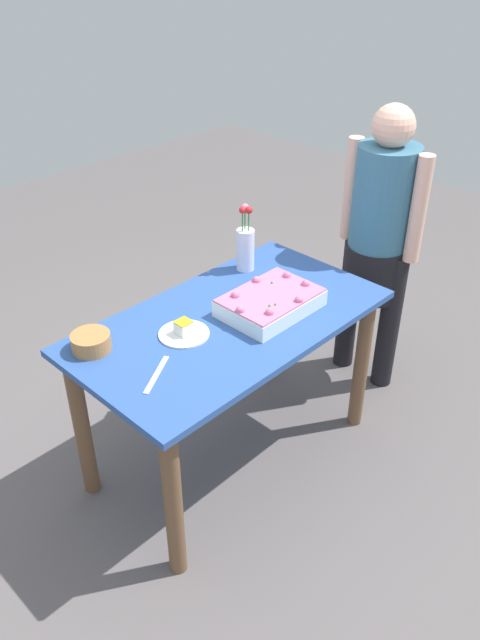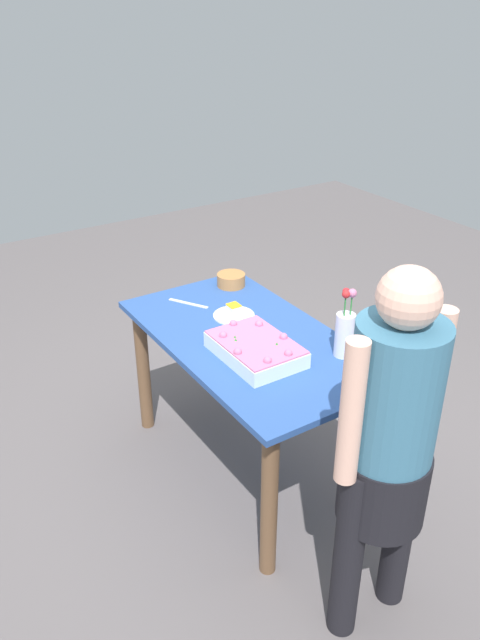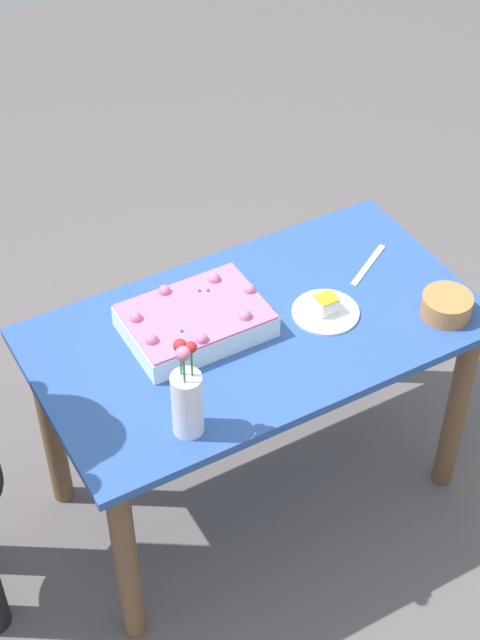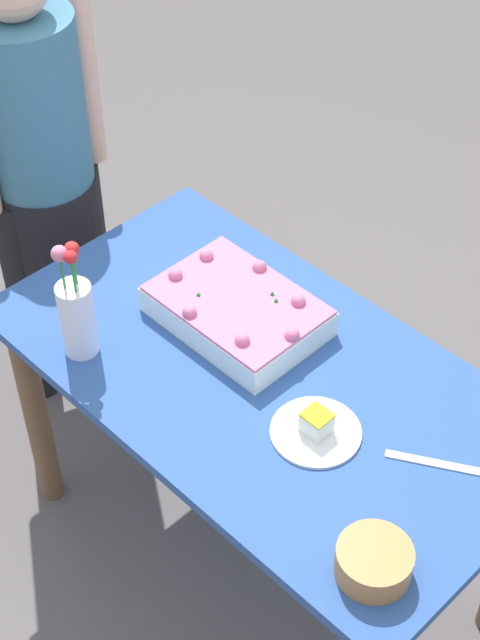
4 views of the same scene
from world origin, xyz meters
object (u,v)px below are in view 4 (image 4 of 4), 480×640
at_px(serving_plate_with_slice, 316,429).
at_px(cake_knife, 437,464).
at_px(person_standing, 40,162).
at_px(fruit_bowl, 374,562).
at_px(sheet_cake, 237,310).
at_px(flower_vase, 77,314).

bearing_deg(serving_plate_with_slice, cake_knife, 26.92).
distance_m(cake_knife, person_standing, 1.43).
bearing_deg(fruit_bowl, serving_plate_with_slice, 150.14).
bearing_deg(fruit_bowl, sheet_cake, 156.18).
bearing_deg(cake_knife, sheet_cake, -31.01).
relative_size(fruit_bowl, person_standing, 0.10).
distance_m(cake_knife, fruit_bowl, 0.31).
xyz_separation_m(sheet_cake, flower_vase, (-0.20, -0.33, 0.08)).
height_order(sheet_cake, serving_plate_with_slice, sheet_cake).
xyz_separation_m(serving_plate_with_slice, cake_knife, (0.24, 0.12, -0.01)).
distance_m(sheet_cake, fruit_bowl, 0.76).
height_order(flower_vase, person_standing, person_standing).
relative_size(serving_plate_with_slice, person_standing, 0.14).
height_order(serving_plate_with_slice, flower_vase, flower_vase).
bearing_deg(flower_vase, serving_plate_with_slice, 20.00).
xyz_separation_m(serving_plate_with_slice, fruit_bowl, (0.31, -0.18, 0.02)).
xyz_separation_m(sheet_cake, cake_knife, (0.62, -0.00, -0.04)).
xyz_separation_m(flower_vase, person_standing, (-0.61, 0.34, -0.04)).
xyz_separation_m(fruit_bowl, person_standing, (-1.50, 0.31, 0.05)).
bearing_deg(fruit_bowl, person_standing, 168.42).
bearing_deg(sheet_cake, person_standing, 179.90).
relative_size(sheet_cake, flower_vase, 1.28).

